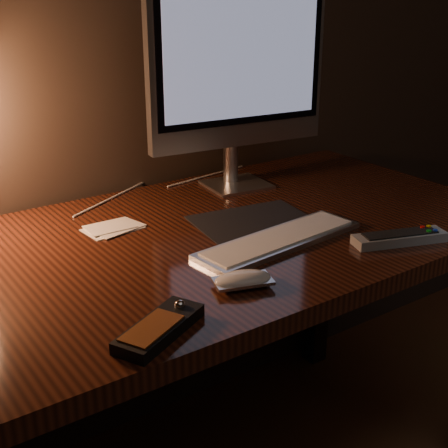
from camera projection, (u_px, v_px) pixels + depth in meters
desk at (160, 284)px, 1.42m from camera, size 1.60×0.75×0.75m
monitor at (239, 70)px, 1.56m from camera, size 0.49×0.16×0.52m
keyboard at (279, 239)px, 1.31m from camera, size 0.40×0.15×0.01m
mousepad at (255, 222)px, 1.42m from camera, size 0.29×0.25×0.00m
mouse at (243, 282)px, 1.12m from camera, size 0.12×0.09×0.02m
media_remote at (160, 328)px, 0.97m from camera, size 0.18×0.13×0.03m
tv_remote at (399, 238)px, 1.31m from camera, size 0.21×0.12×0.03m
papers at (113, 228)px, 1.38m from camera, size 0.13×0.09×0.01m
cable at (164, 188)px, 1.65m from camera, size 0.56×0.17×0.01m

